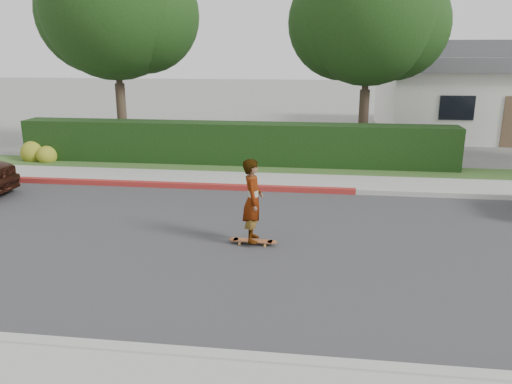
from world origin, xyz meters
TOP-DOWN VIEW (x-y plane):
  - ground at (0.00, 0.00)m, footprint 120.00×120.00m
  - road at (0.00, 0.00)m, footprint 60.00×8.00m
  - curb_near at (0.00, -4.10)m, footprint 60.00×0.20m
  - curb_far at (0.00, 4.10)m, footprint 60.00×0.20m
  - curb_red_section at (-5.00, 4.10)m, footprint 12.00×0.21m
  - sidewalk_far at (0.00, 5.00)m, footprint 60.00×1.60m
  - planting_strip at (0.00, 6.60)m, footprint 60.00×1.60m
  - hedge at (-3.00, 7.20)m, footprint 15.00×1.00m
  - flowering_shrub at (-10.01, 6.74)m, footprint 1.40×1.00m
  - tree_left at (-7.51, 8.69)m, footprint 5.99×5.21m
  - tree_center at (1.49, 9.19)m, footprint 5.66×4.84m
  - house at (8.00, 16.00)m, footprint 10.60×8.60m
  - skateboard at (-1.35, -0.02)m, footprint 1.01×0.26m
  - skateboarder at (-1.35, -0.02)m, footprint 0.46×0.66m

SIDE VIEW (x-z plane):
  - ground at x=0.00m, z-range 0.00..0.00m
  - road at x=0.00m, z-range 0.00..0.01m
  - planting_strip at x=0.00m, z-range 0.00..0.10m
  - sidewalk_far at x=0.00m, z-range 0.00..0.12m
  - curb_near at x=0.00m, z-range 0.00..0.15m
  - curb_far at x=0.00m, z-range 0.00..0.15m
  - curb_red_section at x=-5.00m, z-range 0.00..0.15m
  - skateboard at x=-1.35m, z-range 0.04..0.13m
  - flowering_shrub at x=-10.01m, z-range -0.12..0.78m
  - hedge at x=-3.00m, z-range 0.00..1.50m
  - skateboarder at x=-1.35m, z-range 0.10..1.82m
  - house at x=8.00m, z-range -0.05..4.25m
  - tree_center at x=1.49m, z-range 1.18..8.62m
  - tree_left at x=-7.51m, z-range 1.26..9.26m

